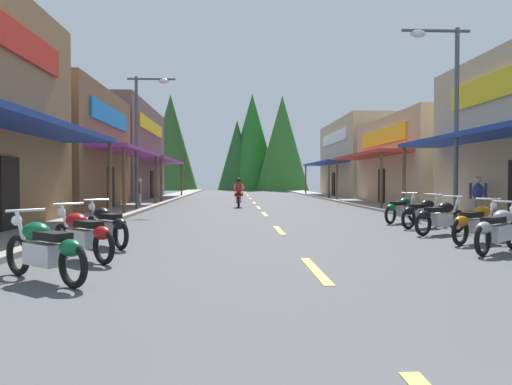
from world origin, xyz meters
The scene contains 22 objects.
ground centered at (0.00, 26.17, -0.05)m, with size 10.79×82.35×0.10m, color #4C4C4F.
sidewalk_left centered at (-6.41, 26.17, 0.06)m, with size 2.03×82.35×0.12m, color gray.
sidewalk_right centered at (6.41, 26.17, 0.06)m, with size 2.03×82.35×0.12m, color #9E9991.
centerline_dashes centered at (0.00, 29.08, 0.01)m, with size 0.16×56.74×0.01m.
storefront_left_middle centered at (-11.58, 24.30, 2.95)m, with size 10.19×9.82×5.90m.
storefront_left_far centered at (-10.43, 36.69, 3.45)m, with size 7.88×13.82×6.91m.
storefront_right_middle centered at (11.30, 28.24, 2.56)m, with size 9.62×11.81×5.11m.
storefront_right_far centered at (10.52, 42.15, 3.26)m, with size 8.05×13.59×6.53m.
streetlamp_left centered at (-5.46, 22.62, 4.06)m, with size 2.19×0.30×6.22m.
streetlamp_right centered at (5.46, 15.05, 4.11)m, with size 2.19×0.30×6.31m.
motorcycle_parked_right_2 centered at (4.02, 9.27, 0.49)m, with size 1.70×1.45×1.04m.
motorcycle_parked_right_3 centered at (4.33, 10.75, 0.49)m, with size 1.80×1.33×1.04m.
motorcycle_parked_right_4 centered at (4.26, 12.61, 0.49)m, with size 1.88×1.19×1.04m.
motorcycle_parked_right_5 centered at (4.46, 14.36, 0.49)m, with size 1.82×1.30×1.04m.
motorcycle_parked_right_6 centered at (4.40, 16.10, 0.49)m, with size 1.67×1.49×1.04m.
motorcycle_parked_left_0 centered at (-4.07, 6.78, 0.49)m, with size 1.70×1.46×1.04m.
motorcycle_parked_left_1 centered at (-4.10, 8.70, 0.49)m, with size 1.59×1.58×1.04m.
motorcycle_parked_left_2 centered at (-4.15, 10.58, 0.49)m, with size 1.39×1.75×1.04m.
rider_cruising_lead centered at (-1.04, 25.92, 0.66)m, with size 0.60×2.14×1.57m.
pedestrian_by_shop centered at (6.98, 15.94, 0.91)m, with size 0.56×0.34×1.59m.
pedestrian_browsing centered at (-6.02, 24.52, 0.89)m, with size 0.36×0.55×1.55m.
treeline_backdrop centered at (0.44, 68.33, 6.04)m, with size 22.87×11.63×13.59m.
Camera 1 is at (-1.34, -0.49, 1.49)m, focal length 34.74 mm.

